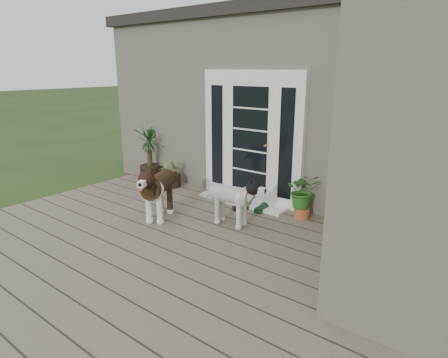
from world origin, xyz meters
The scene contains 15 objects.
deck centered at (0.00, 0.40, 0.06)m, with size 6.20×4.60×0.12m, color #6B5B4C.
house_main centered at (0.00, 4.65, 1.55)m, with size 7.40×4.00×3.10m, color #665E54.
roof_main centered at (0.00, 4.65, 3.20)m, with size 7.60×4.20×0.20m, color #2D2826.
door_unit centered at (-0.20, 2.60, 1.19)m, with size 1.90×0.14×2.15m, color white.
door_step centered at (-0.20, 2.40, 0.14)m, with size 1.60×0.40×0.05m, color white.
brindle_dog centered at (-0.79, 1.07, 0.51)m, with size 0.40×0.94×0.78m, color #3D2816, non-canonical shape.
white_dog centered at (0.20, 1.53, 0.45)m, with size 0.34×0.80×0.66m, color white, non-canonical shape.
spider_plant centered at (-1.81, 2.31, 0.43)m, with size 0.59×0.59×0.63m, color #89965C, non-canonical shape.
yucca centered at (-2.50, 2.40, 0.69)m, with size 0.79×0.79×1.14m, color black, non-canonical shape.
herb_a centered at (0.88, 2.40, 0.44)m, with size 0.50×0.50×0.63m, color #18541B.
herb_b centered at (1.70, 2.27, 0.40)m, with size 0.37×0.37×0.56m, color #1B4D16.
herb_c centered at (1.91, 2.40, 0.44)m, with size 0.41×0.41×0.64m, color #1C621D.
sapling centered at (2.26, 1.77, 1.07)m, with size 0.56×0.56×1.90m, color #1B5F1E, non-canonical shape.
clog_left centered at (0.26, 2.24, 0.17)m, with size 0.16×0.33×0.10m, color #14341C, non-canonical shape.
clog_right centered at (-0.04, 2.09, 0.16)m, with size 0.13×0.28×0.08m, color black, non-canonical shape.
Camera 1 is at (3.27, -2.56, 2.29)m, focal length 30.62 mm.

